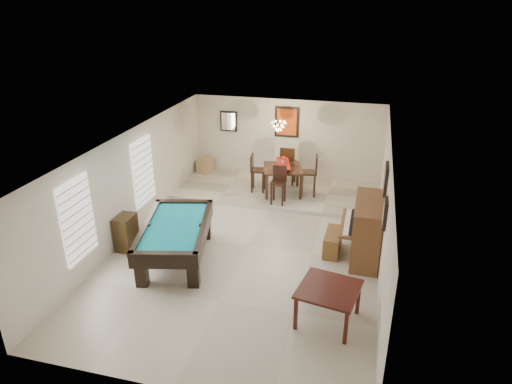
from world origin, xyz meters
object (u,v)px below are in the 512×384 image
at_px(flower_vase, 283,160).
at_px(chandelier, 279,123).
at_px(square_table, 328,304).
at_px(piano_bench, 333,242).
at_px(dining_chair_east, 309,176).
at_px(upright_piano, 359,229).
at_px(dining_chair_west, 258,173).
at_px(dining_table, 283,178).
at_px(dining_chair_north, 288,165).
at_px(corner_bench, 205,166).
at_px(pool_table, 176,243).
at_px(dining_chair_south, 278,185).
at_px(apothecary_chest, 126,232).

height_order(flower_vase, chandelier, chandelier).
bearing_deg(square_table, chandelier, 110.87).
bearing_deg(piano_bench, dining_chair_east, 109.21).
bearing_deg(upright_piano, dining_chair_west, 137.13).
xyz_separation_m(square_table, dining_table, (-1.91, 5.35, 0.22)).
relative_size(flower_vase, dining_chair_north, 0.19).
distance_m(flower_vase, corner_bench, 3.11).
bearing_deg(dining_table, pool_table, -111.87).
bearing_deg(chandelier, dining_chair_west, -162.69).
relative_size(flower_vase, dining_chair_south, 0.21).
xyz_separation_m(upright_piano, dining_chair_east, (-1.58, 2.92, 0.03)).
bearing_deg(flower_vase, upright_piano, -51.03).
bearing_deg(apothecary_chest, corner_bench, 88.26).
height_order(square_table, chandelier, chandelier).
relative_size(pool_table, chandelier, 4.28).
xyz_separation_m(pool_table, piano_bench, (3.39, 1.21, -0.18)).
bearing_deg(dining_table, dining_chair_west, -177.64).
height_order(square_table, piano_bench, square_table).
bearing_deg(upright_piano, apothecary_chest, -169.21).
bearing_deg(dining_chair_east, upright_piano, 20.55).
relative_size(upright_piano, dining_table, 1.49).
bearing_deg(dining_chair_west, dining_chair_north, -50.74).
xyz_separation_m(square_table, dining_chair_west, (-2.65, 5.32, 0.32)).
relative_size(square_table, upright_piano, 0.63).
distance_m(dining_chair_south, dining_chair_north, 1.52).
relative_size(upright_piano, dining_chair_west, 1.47).
bearing_deg(square_table, dining_chair_east, 102.10).
bearing_deg(chandelier, corner_bench, 161.11).
bearing_deg(dining_chair_south, upright_piano, -42.16).
distance_m(square_table, apothecary_chest, 5.09).
distance_m(pool_table, corner_bench, 5.23).
relative_size(apothecary_chest, dining_chair_east, 0.70).
distance_m(square_table, dining_chair_south, 4.97).
bearing_deg(corner_bench, pool_table, -76.88).
bearing_deg(dining_chair_west, corner_bench, 55.71).
bearing_deg(flower_vase, dining_chair_west, -177.64).
height_order(piano_bench, dining_table, dining_table).
relative_size(dining_chair_west, chandelier, 1.87).
bearing_deg(apothecary_chest, chandelier, 55.43).
bearing_deg(pool_table, dining_table, 55.07).
height_order(square_table, dining_chair_south, dining_chair_south).
bearing_deg(square_table, dining_table, 109.65).
height_order(piano_bench, dining_chair_south, dining_chair_south).
bearing_deg(apothecary_chest, dining_chair_east, 46.55).
distance_m(upright_piano, flower_vase, 3.74).
height_order(upright_piano, dining_chair_north, upright_piano).
distance_m(pool_table, piano_bench, 3.60).
bearing_deg(chandelier, dining_chair_east, -6.56).
distance_m(apothecary_chest, dining_chair_south, 4.33).
xyz_separation_m(apothecary_chest, dining_chair_north, (2.98, 4.65, 0.30)).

